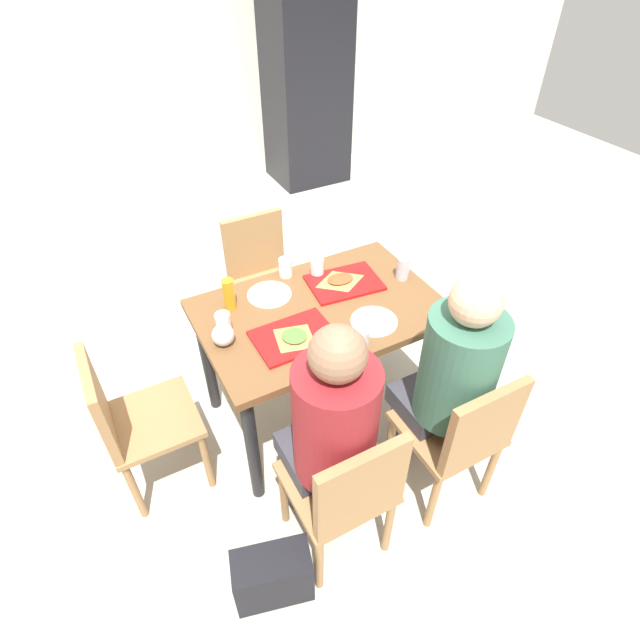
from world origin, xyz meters
The scene contains 24 objects.
ground_plane centered at (0.00, 0.00, -0.01)m, with size 10.00×10.00×0.02m, color #B2AD9E.
back_wall centered at (0.00, 3.20, 1.40)m, with size 10.00×0.10×2.80m, color silver.
main_table centered at (0.00, 0.00, 0.65)m, with size 1.16×0.76×0.76m.
chair_near_left centered at (-0.29, -0.77, 0.49)m, with size 0.40×0.40×0.84m.
chair_near_right centered at (0.29, -0.77, 0.49)m, with size 0.40×0.40×0.84m.
chair_far_side centered at (0.00, 0.77, 0.49)m, with size 0.40×0.40×0.84m.
chair_left_end centered at (-0.96, 0.00, 0.49)m, with size 0.40×0.40×0.84m.
person_in_red centered at (-0.29, -0.63, 0.74)m, with size 0.32×0.42×1.25m.
person_in_brown_jacket centered at (0.29, -0.63, 0.74)m, with size 0.32×0.42×1.25m.
tray_red_near centered at (-0.20, -0.13, 0.77)m, with size 0.36×0.26×0.02m, color #B21414.
tray_red_far centered at (0.20, 0.11, 0.77)m, with size 0.36×0.26×0.02m, color #B21414.
paper_plate_center centered at (-0.17, 0.21, 0.76)m, with size 0.22×0.22×0.01m, color white.
paper_plate_near_edge centered at (0.17, -0.21, 0.76)m, with size 0.22×0.22×0.01m, color white.
pizza_slice_a centered at (-0.21, -0.15, 0.78)m, with size 0.22×0.22×0.02m.
pizza_slice_b centered at (0.18, 0.13, 0.78)m, with size 0.21×0.16×0.02m.
plastic_cup_a centered at (-0.03, 0.32, 0.81)m, with size 0.07×0.07×0.10m, color white.
plastic_cup_b centered at (0.03, -0.32, 0.81)m, with size 0.07×0.07×0.10m, color white.
plastic_cup_c centered at (-0.46, 0.06, 0.81)m, with size 0.07×0.07×0.10m, color white.
plastic_cup_d centered at (0.12, 0.25, 0.81)m, with size 0.07×0.07×0.10m, color white.
soda_can centered at (0.49, 0.02, 0.82)m, with size 0.07×0.07×0.12m, color #B7BCC6.
condiment_bottle centered at (-0.38, 0.21, 0.84)m, with size 0.06×0.06×0.16m, color orange.
foil_bundle centered at (-0.49, -0.02, 0.81)m, with size 0.10×0.10×0.10m, color silver.
handbag centered at (-0.64, -0.78, 0.14)m, with size 0.32×0.16×0.28m, color black.
drink_fridge centered at (1.38, 2.85, 0.95)m, with size 0.70×0.60×1.90m, color black.
Camera 1 is at (-0.88, -1.65, 2.28)m, focal length 28.03 mm.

